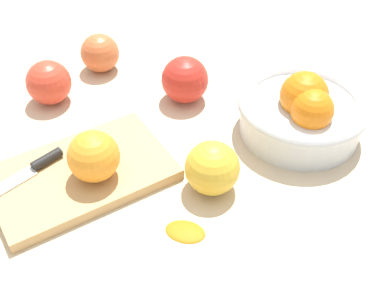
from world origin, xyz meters
The scene contains 10 objects.
ground_plane centered at (0.00, 0.00, 0.00)m, with size 2.40×2.40×0.00m, color beige.
bowl centered at (-0.17, 0.13, 0.04)m, with size 0.20×0.20×0.11m.
cutting_board centered at (0.13, 0.00, 0.01)m, with size 0.24×0.15×0.02m, color tan.
orange_on_board centered at (0.12, 0.02, 0.05)m, with size 0.07×0.07×0.07m, color orange.
knife centered at (0.20, -0.04, 0.02)m, with size 0.16×0.03×0.01m.
apple_front_right centered at (0.08, -0.19, 0.04)m, with size 0.07×0.07×0.07m, color #D6422D.
apple_back_center centered at (0.01, 0.13, 0.04)m, with size 0.07×0.07×0.07m, color gold.
apple_front_left centered at (-0.04, -0.22, 0.03)m, with size 0.07×0.07×0.07m, color #CC6638.
apple_front_left_2 centered at (-0.09, -0.05, 0.04)m, with size 0.08×0.08×0.08m, color red.
citrus_peel centered at (0.08, 0.17, 0.00)m, with size 0.05×0.04×0.01m, color orange.
Camera 1 is at (0.32, 0.47, 0.50)m, focal length 45.85 mm.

